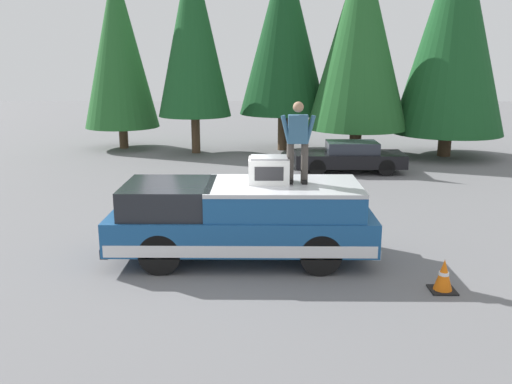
% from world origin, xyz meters
% --- Properties ---
extents(ground_plane, '(90.00, 90.00, 0.00)m').
position_xyz_m(ground_plane, '(0.00, 0.00, 0.00)').
color(ground_plane, slate).
extents(pickup_truck, '(2.01, 5.54, 1.65)m').
position_xyz_m(pickup_truck, '(0.08, -0.64, 0.87)').
color(pickup_truck, navy).
rests_on(pickup_truck, ground).
extents(compressor_unit, '(0.65, 0.84, 0.56)m').
position_xyz_m(compressor_unit, '(0.18, -1.21, 1.93)').
color(compressor_unit, white).
rests_on(compressor_unit, pickup_truck).
extents(person_on_truck_bed, '(0.29, 0.72, 1.69)m').
position_xyz_m(person_on_truck_bed, '(0.17, -1.80, 2.55)').
color(person_on_truck_bed, '#423D38').
rests_on(person_on_truck_bed, pickup_truck).
extents(parked_car_black, '(1.64, 4.10, 1.16)m').
position_xyz_m(parked_car_black, '(9.34, -4.40, 0.58)').
color(parked_car_black, black).
rests_on(parked_car_black, ground).
extents(traffic_cone, '(0.47, 0.47, 0.62)m').
position_xyz_m(traffic_cone, '(-1.57, -4.42, 0.29)').
color(traffic_cone, black).
rests_on(traffic_cone, ground).
extents(conifer_far_left, '(4.73, 4.73, 9.91)m').
position_xyz_m(conifer_far_left, '(12.92, -9.16, 5.45)').
color(conifer_far_left, '#4C3826').
rests_on(conifer_far_left, ground).
extents(conifer_left, '(4.36, 4.36, 8.99)m').
position_xyz_m(conifer_left, '(12.85, -5.20, 5.10)').
color(conifer_left, '#4C3826').
rests_on(conifer_left, ground).
extents(conifer_center_left, '(4.04, 4.04, 9.18)m').
position_xyz_m(conifer_center_left, '(14.50, -2.07, 5.43)').
color(conifer_center_left, '#4C3826').
rests_on(conifer_center_left, ground).
extents(conifer_center_right, '(3.25, 3.25, 9.09)m').
position_xyz_m(conifer_center_right, '(13.61, 1.94, 5.37)').
color(conifer_center_right, '#4C3826').
rests_on(conifer_center_right, ground).
extents(conifer_right, '(3.48, 3.48, 8.48)m').
position_xyz_m(conifer_right, '(14.93, 5.58, 4.75)').
color(conifer_right, '#4C3826').
rests_on(conifer_right, ground).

